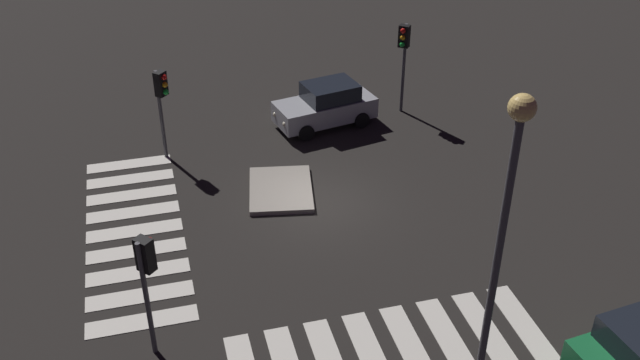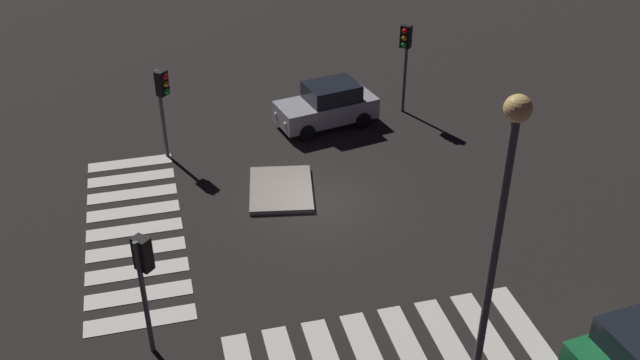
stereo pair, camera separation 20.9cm
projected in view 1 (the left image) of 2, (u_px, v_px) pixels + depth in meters
The scene contains 9 objects.
ground_plane at pixel (320, 204), 25.99m from camera, with size 80.00×80.00×0.00m, color black.
traffic_island at pixel (281, 190), 26.62m from camera, with size 3.40×2.79×0.18m.
car_silver at pixel (326, 105), 30.74m from camera, with size 2.63×4.50×1.86m.
traffic_light_east at pixel (146, 268), 18.45m from camera, with size 0.54×0.53×3.70m.
traffic_light_south at pixel (161, 94), 27.29m from camera, with size 0.54×0.54×3.70m.
traffic_light_west at pixel (404, 47), 30.60m from camera, with size 0.53×0.54×4.04m.
street_lamp at pixel (504, 219), 15.05m from camera, with size 0.56×0.56×8.68m.
crosswalk_near at pixel (135, 231), 24.56m from camera, with size 9.90×3.20×0.02m.
crosswalk_side at pixel (390, 349), 19.87m from camera, with size 3.20×8.75×0.02m.
Camera 1 is at (20.88, -5.57, 14.47)m, focal length 40.59 mm.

